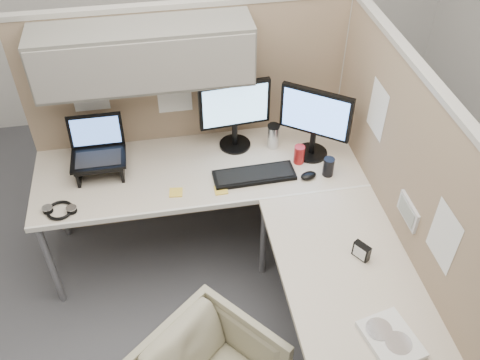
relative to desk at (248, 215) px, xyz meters
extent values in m
plane|color=#45464C|center=(-0.12, -0.13, -0.69)|extent=(4.50, 4.50, 0.00)
cube|color=#9C8166|center=(-0.22, 0.77, 0.11)|extent=(2.00, 0.05, 1.60)
cube|color=#A8A399|center=(-0.22, 0.77, 0.93)|extent=(2.00, 0.06, 0.03)
cube|color=slate|center=(-0.47, 0.62, 0.73)|extent=(1.20, 0.34, 0.34)
cube|color=gray|center=(-0.47, 0.45, 0.73)|extent=(1.18, 0.01, 0.30)
plane|color=white|center=(-0.82, 0.75, 0.46)|extent=(0.26, 0.00, 0.26)
plane|color=white|center=(-0.32, 0.75, 0.39)|extent=(0.26, 0.00, 0.26)
cube|color=#9C8166|center=(0.78, -0.23, 0.11)|extent=(0.05, 2.00, 1.60)
cube|color=#A8A399|center=(0.78, -0.23, 0.93)|extent=(0.06, 2.00, 0.03)
cube|color=#A8A399|center=(0.78, 0.77, 0.11)|extent=(0.06, 0.06, 1.60)
cube|color=silver|center=(0.75, -0.38, 0.27)|extent=(0.02, 0.20, 0.12)
cube|color=gray|center=(0.73, -0.38, 0.27)|extent=(0.00, 0.16, 0.09)
plane|color=white|center=(0.75, 0.17, 0.51)|extent=(0.00, 0.26, 0.26)
plane|color=white|center=(0.75, -0.68, 0.41)|extent=(0.00, 0.26, 0.26)
cube|color=beige|center=(-0.22, 0.41, 0.03)|extent=(2.00, 0.68, 0.03)
cube|color=beige|center=(0.41, -0.58, 0.03)|extent=(0.68, 1.30, 0.03)
cube|color=white|center=(-0.22, 0.07, 0.03)|extent=(2.00, 0.02, 0.03)
cylinder|color=gray|center=(-1.17, 0.12, -0.34)|extent=(0.04, 0.04, 0.70)
cylinder|color=gray|center=(-1.17, 0.70, -0.34)|extent=(0.04, 0.04, 0.70)
cylinder|color=gray|center=(0.13, 0.12, -0.34)|extent=(0.04, 0.04, 0.70)
cylinder|color=black|center=(0.03, 0.59, 0.05)|extent=(0.20, 0.20, 0.02)
cylinder|color=black|center=(0.03, 0.59, 0.13)|extent=(0.04, 0.04, 0.15)
cube|color=black|center=(0.03, 0.59, 0.36)|extent=(0.44, 0.07, 0.30)
cube|color=#8EC7F6|center=(0.03, 0.57, 0.36)|extent=(0.40, 0.04, 0.26)
cylinder|color=black|center=(0.49, 0.42, 0.05)|extent=(0.20, 0.20, 0.02)
cylinder|color=black|center=(0.49, 0.42, 0.13)|extent=(0.04, 0.04, 0.15)
cube|color=black|center=(0.49, 0.42, 0.36)|extent=(0.38, 0.29, 0.30)
cube|color=#588DEE|center=(0.47, 0.40, 0.36)|extent=(0.33, 0.24, 0.26)
cube|color=black|center=(-0.81, 0.45, 0.15)|extent=(0.28, 0.23, 0.01)
cube|color=black|center=(-0.94, 0.45, 0.10)|extent=(0.02, 0.21, 0.11)
cube|color=black|center=(-0.69, 0.45, 0.10)|extent=(0.02, 0.21, 0.11)
cube|color=black|center=(-0.81, 0.45, 0.16)|extent=(0.32, 0.23, 0.02)
cube|color=black|center=(-0.81, 0.59, 0.27)|extent=(0.32, 0.05, 0.20)
cube|color=#598CF2|center=(-0.81, 0.58, 0.27)|extent=(0.28, 0.04, 0.17)
cube|color=black|center=(0.09, 0.27, 0.05)|extent=(0.50, 0.18, 0.02)
ellipsoid|color=black|center=(0.41, 0.20, 0.06)|extent=(0.12, 0.09, 0.04)
cylinder|color=silver|center=(0.26, 0.54, 0.12)|extent=(0.07, 0.07, 0.16)
cylinder|color=black|center=(0.26, 0.54, 0.20)|extent=(0.08, 0.08, 0.01)
cylinder|color=black|center=(0.53, 0.21, 0.10)|extent=(0.07, 0.07, 0.12)
cylinder|color=#B21E1E|center=(0.39, 0.36, 0.10)|extent=(0.07, 0.07, 0.12)
cube|color=yellow|center=(-0.13, 0.18, 0.05)|extent=(0.08, 0.08, 0.01)
cube|color=yellow|center=(-0.39, 0.21, 0.05)|extent=(0.08, 0.08, 0.01)
torus|color=black|center=(-1.04, 0.17, 0.05)|extent=(0.18, 0.18, 0.02)
cylinder|color=black|center=(-1.11, 0.18, 0.06)|extent=(0.06, 0.06, 0.03)
cylinder|color=black|center=(-0.97, 0.16, 0.06)|extent=(0.06, 0.06, 0.03)
cube|color=white|center=(0.47, -0.93, 0.06)|extent=(0.26, 0.31, 0.03)
cylinder|color=silver|center=(0.49, -0.96, 0.07)|extent=(0.12, 0.12, 0.00)
cylinder|color=silver|center=(0.43, -0.88, 0.08)|extent=(0.12, 0.12, 0.00)
cube|color=black|center=(0.50, -0.44, 0.09)|extent=(0.08, 0.10, 0.09)
cube|color=white|center=(0.49, -0.45, 0.09)|extent=(0.04, 0.06, 0.07)
camera|label=1|loc=(-0.42, -2.08, 2.18)|focal=40.00mm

